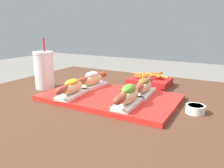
{
  "coord_description": "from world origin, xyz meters",
  "views": [
    {
      "loc": [
        0.46,
        -0.68,
        1.01
      ],
      "look_at": [
        0.06,
        0.04,
        0.79
      ],
      "focal_mm": 35.0,
      "sensor_mm": 36.0,
      "label": 1
    }
  ],
  "objects_px": {
    "serving_tray": "(109,97)",
    "hot_dog_1": "(129,96)",
    "hot_dog_0": "(72,87)",
    "drink_cup": "(44,70)",
    "fries_basket": "(150,81)",
    "hot_dog_3": "(144,86)",
    "sauce_bowl": "(195,109)",
    "hot_dog_2": "(92,80)"
  },
  "relations": [
    {
      "from": "drink_cup",
      "to": "hot_dog_2",
      "type": "bearing_deg",
      "value": 16.58
    },
    {
      "from": "hot_dog_1",
      "to": "drink_cup",
      "type": "relative_size",
      "value": 0.87
    },
    {
      "from": "hot_dog_1",
      "to": "hot_dog_0",
      "type": "bearing_deg",
      "value": -177.68
    },
    {
      "from": "hot_dog_1",
      "to": "fries_basket",
      "type": "height_order",
      "value": "hot_dog_1"
    },
    {
      "from": "hot_dog_0",
      "to": "drink_cup",
      "type": "relative_size",
      "value": 0.86
    },
    {
      "from": "fries_basket",
      "to": "hot_dog_2",
      "type": "bearing_deg",
      "value": -131.46
    },
    {
      "from": "hot_dog_0",
      "to": "drink_cup",
      "type": "distance_m",
      "value": 0.24
    },
    {
      "from": "serving_tray",
      "to": "hot_dog_0",
      "type": "bearing_deg",
      "value": -147.74
    },
    {
      "from": "hot_dog_0",
      "to": "sauce_bowl",
      "type": "height_order",
      "value": "hot_dog_0"
    },
    {
      "from": "drink_cup",
      "to": "fries_basket",
      "type": "xyz_separation_m",
      "value": [
        0.41,
        0.28,
        -0.06
      ]
    },
    {
      "from": "hot_dog_1",
      "to": "drink_cup",
      "type": "bearing_deg",
      "value": 171.58
    },
    {
      "from": "hot_dog_2",
      "to": "sauce_bowl",
      "type": "xyz_separation_m",
      "value": [
        0.44,
        -0.05,
        -0.04
      ]
    },
    {
      "from": "hot_dog_2",
      "to": "sauce_bowl",
      "type": "bearing_deg",
      "value": -6.31
    },
    {
      "from": "hot_dog_2",
      "to": "drink_cup",
      "type": "bearing_deg",
      "value": -163.42
    },
    {
      "from": "serving_tray",
      "to": "hot_dog_0",
      "type": "height_order",
      "value": "hot_dog_0"
    },
    {
      "from": "serving_tray",
      "to": "hot_dog_3",
      "type": "distance_m",
      "value": 0.14
    },
    {
      "from": "serving_tray",
      "to": "fries_basket",
      "type": "height_order",
      "value": "fries_basket"
    },
    {
      "from": "fries_basket",
      "to": "hot_dog_3",
      "type": "bearing_deg",
      "value": -76.8
    },
    {
      "from": "sauce_bowl",
      "to": "drink_cup",
      "type": "height_order",
      "value": "drink_cup"
    },
    {
      "from": "serving_tray",
      "to": "drink_cup",
      "type": "bearing_deg",
      "value": 179.85
    },
    {
      "from": "hot_dog_3",
      "to": "sauce_bowl",
      "type": "relative_size",
      "value": 3.21
    },
    {
      "from": "hot_dog_0",
      "to": "hot_dog_3",
      "type": "xyz_separation_m",
      "value": [
        0.23,
        0.15,
        -0.0
      ]
    },
    {
      "from": "serving_tray",
      "to": "hot_dog_1",
      "type": "bearing_deg",
      "value": -30.66
    },
    {
      "from": "drink_cup",
      "to": "fries_basket",
      "type": "distance_m",
      "value": 0.5
    },
    {
      "from": "hot_dog_2",
      "to": "fries_basket",
      "type": "relative_size",
      "value": 1.04
    },
    {
      "from": "fries_basket",
      "to": "hot_dog_0",
      "type": "bearing_deg",
      "value": -117.35
    },
    {
      "from": "hot_dog_3",
      "to": "hot_dog_0",
      "type": "bearing_deg",
      "value": -147.18
    },
    {
      "from": "serving_tray",
      "to": "drink_cup",
      "type": "relative_size",
      "value": 2.24
    },
    {
      "from": "fries_basket",
      "to": "hot_dog_1",
      "type": "bearing_deg",
      "value": -81.99
    },
    {
      "from": "serving_tray",
      "to": "hot_dog_3",
      "type": "height_order",
      "value": "hot_dog_3"
    },
    {
      "from": "serving_tray",
      "to": "hot_dog_3",
      "type": "relative_size",
      "value": 2.59
    },
    {
      "from": "hot_dog_0",
      "to": "sauce_bowl",
      "type": "xyz_separation_m",
      "value": [
        0.43,
        0.09,
        -0.04
      ]
    },
    {
      "from": "hot_dog_2",
      "to": "hot_dog_3",
      "type": "relative_size",
      "value": 1.0
    },
    {
      "from": "hot_dog_1",
      "to": "sauce_bowl",
      "type": "bearing_deg",
      "value": 22.56
    },
    {
      "from": "fries_basket",
      "to": "drink_cup",
      "type": "bearing_deg",
      "value": -145.59
    },
    {
      "from": "hot_dog_2",
      "to": "drink_cup",
      "type": "distance_m",
      "value": 0.23
    },
    {
      "from": "serving_tray",
      "to": "hot_dog_1",
      "type": "distance_m",
      "value": 0.14
    },
    {
      "from": "serving_tray",
      "to": "hot_dog_0",
      "type": "distance_m",
      "value": 0.15
    },
    {
      "from": "hot_dog_2",
      "to": "sauce_bowl",
      "type": "distance_m",
      "value": 0.44
    },
    {
      "from": "serving_tray",
      "to": "hot_dog_1",
      "type": "relative_size",
      "value": 2.58
    },
    {
      "from": "hot_dog_1",
      "to": "fries_basket",
      "type": "xyz_separation_m",
      "value": [
        -0.05,
        0.35,
        -0.03
      ]
    },
    {
      "from": "hot_dog_1",
      "to": "hot_dog_2",
      "type": "distance_m",
      "value": 0.27
    }
  ]
}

